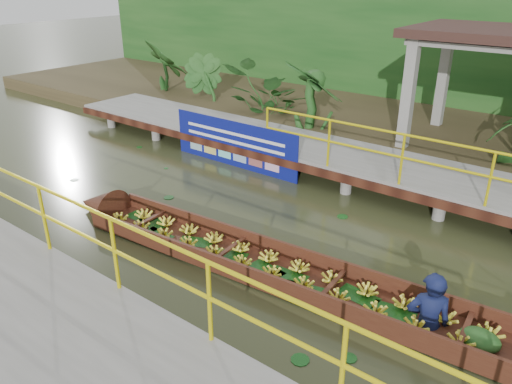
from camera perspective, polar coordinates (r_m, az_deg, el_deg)
The scene contains 8 objects.
ground at distance 9.36m, azimuth -3.20°, elevation -3.93°, with size 80.00×80.00×0.00m, color #2F341A.
land_strip at distance 15.33m, azimuth 15.56°, elevation 7.43°, with size 30.00×8.00×0.45m, color #332B19.
far_dock at distance 11.73m, azimuth 7.84°, elevation 4.37°, with size 16.00×2.06×1.66m.
near_dock at distance 6.38m, azimuth -22.33°, elevation -17.97°, with size 18.00×2.40×1.73m.
foliage_backdrop at distance 17.26m, azimuth 19.64°, elevation 14.79°, with size 30.00×0.80×4.00m, color #154215.
vendor_boat at distance 7.65m, azimuth 4.68°, elevation -8.99°, with size 9.19×1.60×2.02m.
blue_banner at distance 12.03m, azimuth -2.52°, elevation 5.48°, with size 3.67×0.04×1.15m.
tropical_plants at distance 13.86m, azimuth 6.19°, elevation 10.72°, with size 14.23×1.23×1.53m.
Camera 1 is at (5.47, -6.20, 4.39)m, focal length 35.00 mm.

